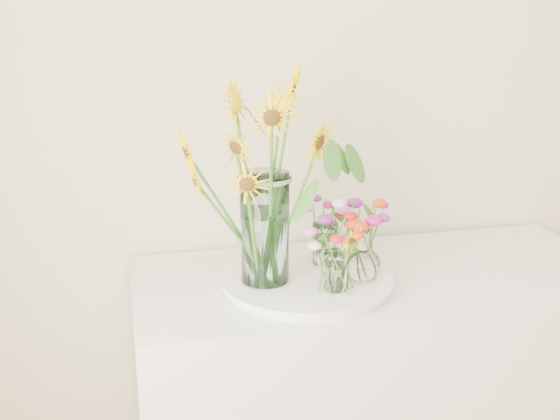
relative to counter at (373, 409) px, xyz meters
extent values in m
cube|color=white|center=(0.00, 0.00, 0.00)|extent=(1.40, 0.60, 0.90)
cylinder|color=white|center=(-0.23, -0.05, 0.46)|extent=(0.45, 0.45, 0.02)
cylinder|color=#AAD2CF|center=(-0.35, -0.05, 0.63)|extent=(0.13, 0.13, 0.30)
cylinder|color=white|center=(-0.18, -0.15, 0.53)|extent=(0.07, 0.07, 0.11)
cylinder|color=white|center=(-0.15, 0.04, 0.54)|extent=(0.09, 0.09, 0.13)
camera|label=1|loc=(-0.71, -1.77, 1.21)|focal=45.00mm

